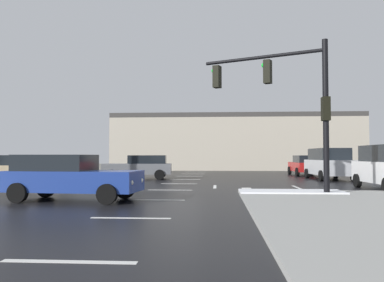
% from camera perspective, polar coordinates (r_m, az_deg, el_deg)
% --- Properties ---
extents(ground_plane, '(120.00, 120.00, 0.00)m').
position_cam_1_polar(ground_plane, '(19.78, -2.49, -6.70)').
color(ground_plane, slate).
extents(road_asphalt, '(44.00, 44.00, 0.02)m').
position_cam_1_polar(road_asphalt, '(19.78, -2.49, -6.67)').
color(road_asphalt, black).
rests_on(road_asphalt, ground_plane).
extents(snow_strip_curbside, '(4.00, 1.60, 0.06)m').
position_cam_1_polar(snow_strip_curbside, '(15.92, 14.18, -7.12)').
color(snow_strip_curbside, white).
rests_on(snow_strip_curbside, sidewalk_corner).
extents(lane_markings, '(36.15, 36.15, 0.01)m').
position_cam_1_polar(lane_markings, '(18.31, 0.81, -6.99)').
color(lane_markings, silver).
rests_on(lane_markings, road_asphalt).
extents(traffic_signal_mast, '(4.73, 2.23, 5.86)m').
position_cam_1_polar(traffic_signal_mast, '(16.06, 13.91, 6.84)').
color(traffic_signal_mast, black).
rests_on(traffic_signal_mast, sidewalk_corner).
extents(strip_building_background, '(26.80, 8.00, 6.12)m').
position_cam_1_polar(strip_building_background, '(44.76, 6.25, -0.25)').
color(strip_building_background, '#BCB29E').
rests_on(strip_building_background, ground_plane).
extents(sedan_grey, '(4.65, 2.32, 1.58)m').
position_cam_1_polar(sedan_grey, '(26.46, -7.54, -3.70)').
color(sedan_grey, slate).
rests_on(sedan_grey, road_asphalt).
extents(sedan_red, '(2.06, 4.55, 1.58)m').
position_cam_1_polar(sedan_red, '(32.17, 16.15, -3.36)').
color(sedan_red, '#B21919').
rests_on(sedan_red, road_asphalt).
extents(sedan_tan, '(4.62, 2.23, 1.58)m').
position_cam_1_polar(sedan_tan, '(23.52, -23.06, -3.73)').
color(sedan_tan, tan).
rests_on(sedan_tan, road_asphalt).
extents(sedan_blue, '(4.65, 2.32, 1.58)m').
position_cam_1_polar(sedan_blue, '(14.20, -17.43, -4.93)').
color(sedan_blue, navy).
rests_on(sedan_blue, road_asphalt).
extents(suv_silver, '(2.33, 4.90, 2.03)m').
position_cam_1_polar(suv_silver, '(27.03, 19.27, -3.06)').
color(suv_silver, '#B7BABF').
rests_on(suv_silver, road_asphalt).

